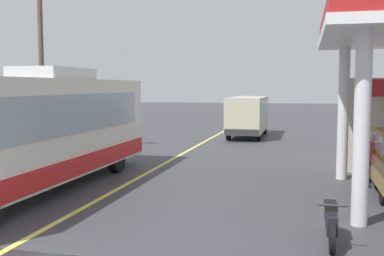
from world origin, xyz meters
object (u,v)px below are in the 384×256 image
object	(u,v)px
pedestrian_near_pump	(372,158)
minibus_opposing_lane	(248,113)
coach_bus_main	(38,133)
motorcycle_parked_forecourt	(331,221)

from	to	relation	value
pedestrian_near_pump	minibus_opposing_lane	bearing A→B (deg)	111.54
coach_bus_main	motorcycle_parked_forecourt	xyz separation A→B (m)	(8.23, -2.83, -1.28)
motorcycle_parked_forecourt	pedestrian_near_pump	world-z (taller)	pedestrian_near_pump
motorcycle_parked_forecourt	pedestrian_near_pump	bearing A→B (deg)	75.32
coach_bus_main	pedestrian_near_pump	distance (m)	10.09
minibus_opposing_lane	motorcycle_parked_forecourt	xyz separation A→B (m)	(3.99, -19.34, -1.03)
coach_bus_main	minibus_opposing_lane	size ratio (longest dim) A/B	1.80
minibus_opposing_lane	coach_bus_main	bearing A→B (deg)	-104.40
coach_bus_main	minibus_opposing_lane	xyz separation A→B (m)	(4.24, 16.51, -0.25)
coach_bus_main	motorcycle_parked_forecourt	world-z (taller)	coach_bus_main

